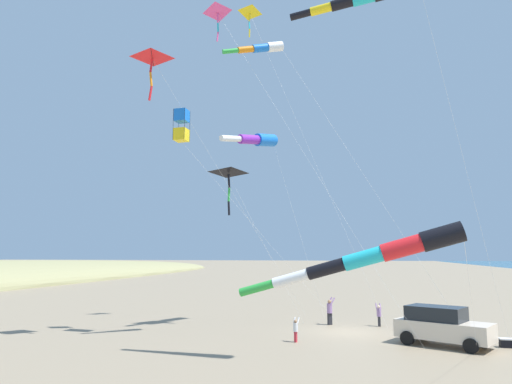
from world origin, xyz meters
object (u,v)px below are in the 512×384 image
object	(u,v)px
person_child_grey_jacket	(379,314)
kite_delta_green_low_center	(250,14)
parked_car	(442,325)
person_child_green_jacket	(296,329)
person_adult_flyer	(330,310)
kite_box_teal_far_right	(182,126)
kite_delta_blue_topmost	(218,14)
kite_delta_white_trailing	(153,58)
kite_windsock_long_streamer_right	(262,48)
kite_windsock_small_distant	(257,140)
kite_delta_checkered_midright	(228,173)
cooler_box	(507,343)
kite_windsock_orange_high_right	(376,255)

from	to	relation	value
person_child_grey_jacket	kite_delta_green_low_center	distance (m)	22.59
parked_car	person_child_grey_jacket	distance (m)	6.11
parked_car	person_child_green_jacket	size ratio (longest dim) A/B	3.86
parked_car	person_adult_flyer	size ratio (longest dim) A/B	2.78
kite_box_teal_far_right	kite_delta_blue_topmost	bearing A→B (deg)	14.71
kite_delta_white_trailing	kite_windsock_long_streamer_right	bearing A→B (deg)	15.78
person_adult_flyer	person_child_grey_jacket	bearing A→B (deg)	2.07
person_adult_flyer	kite_box_teal_far_right	xyz separation A→B (m)	(-7.68, -6.04, 10.76)
person_child_green_jacket	kite_windsock_long_streamer_right	bearing A→B (deg)	170.84
kite_windsock_small_distant	kite_delta_green_low_center	world-z (taller)	kite_delta_green_low_center
kite_delta_green_low_center	person_adult_flyer	bearing A→B (deg)	-5.15
kite_windsock_long_streamer_right	kite_delta_checkered_midright	distance (m)	7.97
cooler_box	parked_car	bearing A→B (deg)	-173.90
kite_delta_white_trailing	kite_delta_checkered_midright	distance (m)	8.31
cooler_box	kite_delta_green_low_center	world-z (taller)	kite_delta_green_low_center
kite_box_teal_far_right	kite_windsock_long_streamer_right	size ratio (longest dim) A/B	0.76
person_child_grey_jacket	kite_delta_blue_topmost	bearing A→B (deg)	-147.11
kite_delta_white_trailing	kite_delta_green_low_center	distance (m)	10.87
kite_windsock_orange_high_right	kite_windsock_small_distant	xyz separation A→B (m)	(-7.05, 16.08, 7.50)
person_child_green_jacket	person_child_grey_jacket	size ratio (longest dim) A/B	0.88
person_adult_flyer	kite_delta_white_trailing	size ratio (longest dim) A/B	0.11
kite_delta_white_trailing	kite_windsock_long_streamer_right	xyz separation A→B (m)	(5.89, 1.66, 0.69)
kite_delta_green_low_center	parked_car	bearing A→B (deg)	-27.48
kite_windsock_long_streamer_right	kite_windsock_small_distant	bearing A→B (deg)	107.17
parked_car	kite_box_teal_far_right	world-z (taller)	kite_box_teal_far_right
person_child_green_jacket	kite_box_teal_far_right	distance (m)	12.77
person_adult_flyer	parked_car	bearing A→B (deg)	-42.49
person_adult_flyer	kite_delta_checkered_midright	xyz separation A→B (m)	(-6.07, -2.12, 8.64)
person_child_green_jacket	kite_delta_white_trailing	world-z (taller)	kite_delta_white_trailing
parked_car	kite_windsock_small_distant	world-z (taller)	kite_windsock_small_distant
cooler_box	person_adult_flyer	xyz separation A→B (m)	(-8.69, 5.00, 0.70)
parked_car	kite_windsock_small_distant	bearing A→B (deg)	158.35
person_child_grey_jacket	kite_delta_white_trailing	bearing A→B (deg)	-147.51
parked_car	kite_box_teal_far_right	distance (m)	17.24
cooler_box	kite_delta_green_low_center	xyz separation A→B (m)	(-14.03, 5.49, 21.54)
cooler_box	kite_windsock_orange_high_right	bearing A→B (deg)	-116.19
parked_car	kite_windsock_orange_high_right	world-z (taller)	kite_windsock_orange_high_right
person_adult_flyer	kite_windsock_small_distant	bearing A→B (deg)	-164.13
person_child_grey_jacket	kite_windsock_small_distant	distance (m)	13.40
kite_delta_white_trailing	kite_delta_checkered_midright	size ratio (longest dim) A/B	1.57
kite_delta_blue_topmost	kite_delta_checkered_midright	world-z (taller)	kite_delta_blue_topmost
kite_windsock_small_distant	kite_box_teal_far_right	bearing A→B (deg)	-124.28
person_adult_flyer	person_child_green_jacket	bearing A→B (deg)	-101.36
kite_delta_green_low_center	kite_delta_checkered_midright	bearing A→B (deg)	-105.68
parked_car	cooler_box	world-z (taller)	parked_car
cooler_box	kite_windsock_orange_high_right	size ratio (longest dim) A/B	0.05
person_adult_flyer	person_child_grey_jacket	world-z (taller)	person_adult_flyer
person_child_green_jacket	kite_delta_checkered_midright	world-z (taller)	kite_delta_checkered_midright
kite_box_teal_far_right	kite_windsock_long_streamer_right	xyz separation A→B (m)	(4.66, 0.24, 4.26)
kite_delta_checkered_midright	kite_windsock_small_distant	world-z (taller)	kite_windsock_small_distant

